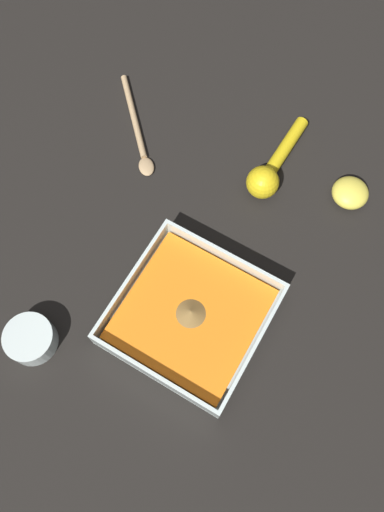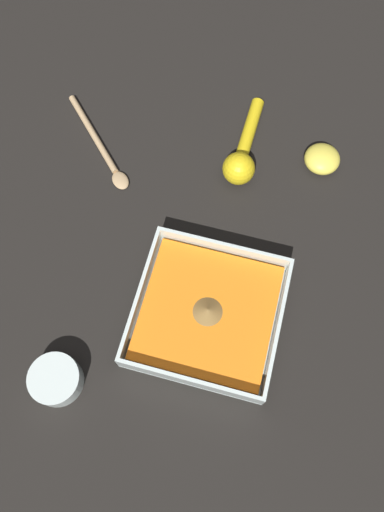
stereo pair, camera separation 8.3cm
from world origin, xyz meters
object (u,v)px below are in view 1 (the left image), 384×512
at_px(lemon_squeezer, 270,173).
at_px(wooden_spoon, 137,130).
at_px(square_dish, 191,316).
at_px(spice_bowl, 31,339).
at_px(lemon_half, 350,193).

xyz_separation_m(lemon_squeezer, wooden_spoon, (0.03, -0.27, -0.02)).
bearing_deg(lemon_squeezer, square_dish, 3.42).
height_order(square_dish, spice_bowl, square_dish).
relative_size(spice_bowl, wooden_spoon, 0.44).
bearing_deg(square_dish, spice_bowl, -50.93).
bearing_deg(square_dish, lemon_half, 158.62).
distance_m(square_dish, lemon_half, 0.36).
bearing_deg(wooden_spoon, spice_bowl, -34.36).
xyz_separation_m(square_dish, lemon_squeezer, (-0.30, -0.01, 0.01)).
bearing_deg(spice_bowl, lemon_squeezer, 157.50).
bearing_deg(lemon_squeezer, spice_bowl, -20.75).
height_order(spice_bowl, lemon_half, spice_bowl).
bearing_deg(lemon_half, lemon_squeezer, -74.61).
bearing_deg(wooden_spoon, lemon_half, 55.59).
bearing_deg(lemon_half, spice_bowl, -33.58).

